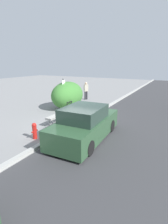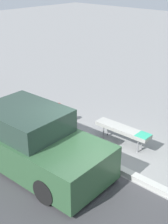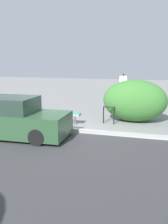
% 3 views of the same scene
% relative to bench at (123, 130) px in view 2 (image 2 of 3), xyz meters
% --- Properties ---
extents(ground_plane, '(60.00, 60.00, 0.00)m').
position_rel_bench_xyz_m(ground_plane, '(0.29, -1.16, -0.46)').
color(ground_plane, gray).
extents(curb, '(60.00, 0.20, 0.13)m').
position_rel_bench_xyz_m(curb, '(0.29, -1.16, -0.40)').
color(curb, '#A8A8A3').
rests_on(curb, ground_plane).
extents(bench, '(1.74, 0.43, 0.53)m').
position_rel_bench_xyz_m(bench, '(0.00, 0.00, 0.00)').
color(bench, gray).
rests_on(bench, ground_plane).
extents(fire_hydrant, '(0.36, 0.22, 0.77)m').
position_rel_bench_xyz_m(fire_hydrant, '(-2.27, -0.40, -0.05)').
color(fire_hydrant, red).
rests_on(fire_hydrant, ground_plane).
extents(parked_car_near, '(4.37, 1.93, 1.55)m').
position_rel_bench_xyz_m(parked_car_near, '(-1.14, -2.44, 0.23)').
color(parked_car_near, black).
rests_on(parked_car_near, ground_plane).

